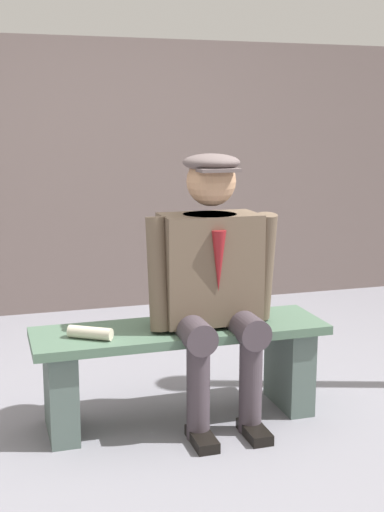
% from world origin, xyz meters
% --- Properties ---
extents(ground_plane, '(30.00, 30.00, 0.00)m').
position_xyz_m(ground_plane, '(0.00, 0.00, 0.00)').
color(ground_plane, gray).
extents(bench, '(1.44, 0.42, 0.48)m').
position_xyz_m(bench, '(0.00, 0.00, 0.31)').
color(bench, '#4C6A54').
rests_on(bench, ground).
extents(seated_man, '(0.65, 0.55, 1.32)m').
position_xyz_m(seated_man, '(-0.15, 0.05, 0.75)').
color(seated_man, brown).
rests_on(seated_man, ground).
extents(rolled_magazine, '(0.21, 0.16, 0.06)m').
position_xyz_m(rolled_magazine, '(0.45, 0.06, 0.51)').
color(rolled_magazine, beige).
rests_on(rolled_magazine, bench).
extents(stadium_wall, '(12.00, 0.24, 2.09)m').
position_xyz_m(stadium_wall, '(0.00, -2.30, 1.05)').
color(stadium_wall, '#6A5B57').
rests_on(stadium_wall, ground).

